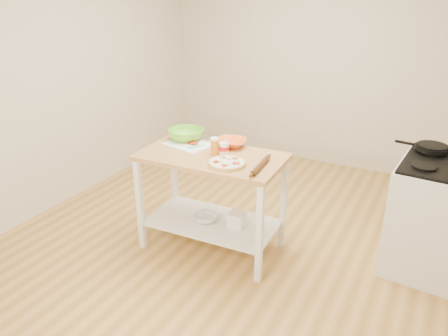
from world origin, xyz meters
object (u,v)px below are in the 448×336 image
orange_bowl (231,143)px  green_bowl (186,135)px  gas_stove (437,217)px  yogurt_tub (224,148)px  rolling_pin (261,165)px  shelf_glass_bowl (206,218)px  knife (191,137)px  prep_island (212,182)px  spatula (196,147)px  skillet (431,148)px  pizza (227,163)px  shelf_bin (237,220)px  beer_pint (215,146)px  cutting_board (189,144)px

orange_bowl → green_bowl: (-0.44, -0.05, 0.02)m
gas_stove → yogurt_tub: size_ratio=6.31×
rolling_pin → gas_stove: bearing=27.6°
orange_bowl → shelf_glass_bowl: (-0.10, -0.29, -0.64)m
gas_stove → knife: gas_stove is taller
prep_island → orange_bowl: size_ratio=4.73×
spatula → knife: knife is taller
skillet → pizza: size_ratio=1.44×
pizza → yogurt_tub: 0.25m
green_bowl → shelf_bin: bearing=-16.8°
knife → beer_pint: beer_pint is taller
shelf_glass_bowl → shelf_bin: bearing=10.8°
gas_stove → skillet: bearing=127.8°
prep_island → knife: (-0.37, 0.26, 0.27)m
prep_island → shelf_bin: size_ratio=9.43×
spatula → green_bowl: (-0.19, 0.14, 0.04)m
gas_stove → rolling_pin: (-1.29, -0.67, 0.45)m
rolling_pin → shelf_glass_bowl: 0.82m
cutting_board → knife: (-0.07, 0.14, 0.01)m
prep_island → pizza: (0.22, -0.13, 0.27)m
skillet → green_bowl: (-2.01, -0.62, -0.02)m
spatula → shelf_glass_bowl: (0.15, -0.10, -0.62)m
gas_stove → green_bowl: bearing=-165.4°
cutting_board → green_bowl: green_bowl is taller
knife → beer_pint: (0.38, -0.24, 0.06)m
gas_stove → pizza: 1.77m
gas_stove → pizza: gas_stove is taller
green_bowl → beer_pint: bearing=-25.1°
shelf_glass_bowl → beer_pint: bearing=37.2°
yogurt_tub → prep_island: bearing=-137.9°
cutting_board → spatula: bearing=-13.5°
skillet → yogurt_tub: yogurt_tub is taller
spatula → green_bowl: 0.24m
gas_stove → knife: 2.21m
pizza → shelf_bin: pizza is taller
skillet → cutting_board: size_ratio=0.96×
gas_stove → spatula: (-1.96, -0.54, 0.44)m
gas_stove → shelf_bin: 1.65m
yogurt_tub → shelf_bin: bearing=-16.7°
pizza → knife: bearing=146.1°
gas_stove → green_bowl: (-2.15, -0.40, 0.48)m
gas_stove → green_bowl: gas_stove is taller
beer_pint → yogurt_tub: (0.06, 0.05, -0.02)m
gas_stove → shelf_glass_bowl: gas_stove is taller
beer_pint → yogurt_tub: bearing=37.2°
green_bowl → rolling_pin: 0.91m
orange_bowl → knife: bearing=-179.5°
prep_island → orange_bowl: (0.05, 0.27, 0.28)m
skillet → orange_bowl: (-1.57, -0.57, -0.04)m
beer_pint → rolling_pin: 0.47m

